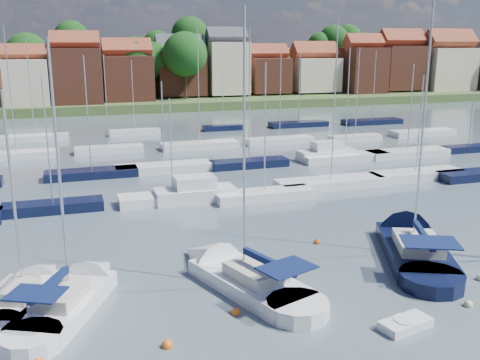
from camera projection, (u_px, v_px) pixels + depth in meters
name	position (u px, v px, depth m)	size (l,w,h in m)	color
ground	(201.00, 154.00, 66.89)	(260.00, 260.00, 0.00)	#3F4E55
sailboat_left	(76.00, 295.00, 28.59)	(7.32, 11.09, 14.87)	silver
sailboat_centre	(233.00, 274.00, 31.18)	(7.19, 12.64, 16.63)	silver
sailboat_navy	(408.00, 241.00, 36.40)	(8.96, 14.30, 19.25)	black
sailboat_far	(28.00, 294.00, 28.71)	(5.19, 9.44, 12.23)	silver
tender	(406.00, 324.00, 25.87)	(2.82, 1.75, 0.57)	silver
buoy_b	(167.00, 347.00, 24.29)	(0.52, 0.52, 0.52)	#D85914
buoy_c	(236.00, 314.00, 27.27)	(0.46, 0.46, 0.46)	#D85914
buoy_d	(468.00, 306.00, 28.08)	(0.46, 0.46, 0.46)	beige
buoy_e	(317.00, 243.00, 36.92)	(0.45, 0.45, 0.45)	#D85914
buoy_g	(415.00, 321.00, 26.57)	(0.55, 0.55, 0.55)	beige
marina_field	(226.00, 157.00, 62.86)	(79.62, 41.41, 15.93)	silver
far_shore_town	(132.00, 76.00, 151.98)	(212.46, 90.00, 22.27)	#475A2D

